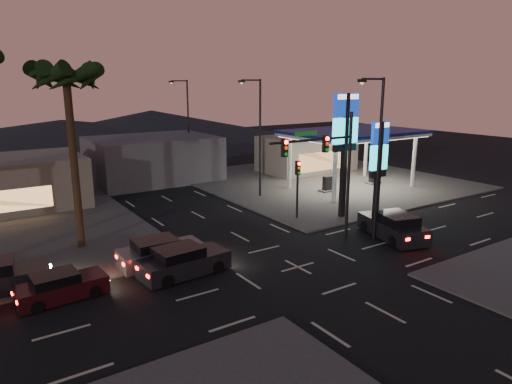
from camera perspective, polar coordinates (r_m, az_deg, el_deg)
ground at (r=25.02m, az=5.26°, el=-9.32°), size 140.00×140.00×0.00m
corner_lot_ne at (r=46.65m, az=8.31°, el=1.44°), size 24.00×24.00×0.12m
gas_station at (r=43.01m, az=12.10°, el=7.05°), size 12.20×8.20×5.47m
convenience_store at (r=51.31m, az=6.33°, el=4.79°), size 10.00×6.00×4.00m
pylon_sign_tall at (r=33.03m, az=11.09°, el=7.53°), size 2.20×0.35×9.00m
pylon_sign_short at (r=34.37m, az=15.12°, el=4.61°), size 1.60×0.35×7.00m
traffic_signal_mast at (r=27.41m, az=9.03°, el=3.97°), size 6.10×0.39×8.00m
pedestal_signal at (r=32.67m, az=5.24°, el=1.49°), size 0.32×0.39×4.30m
streetlight_near at (r=28.80m, az=14.89°, el=5.13°), size 2.14×0.25×10.00m
streetlight_mid at (r=38.59m, az=0.26°, el=7.59°), size 2.14×0.25×10.00m
streetlight_far at (r=50.77m, az=-8.68°, el=8.85°), size 2.14×0.25×10.00m
palm_a at (r=27.95m, az=-22.56°, el=11.97°), size 4.41×4.41×10.86m
building_far_mid at (r=47.50m, az=-12.75°, el=4.09°), size 12.00×9.00×4.40m
hill_right at (r=83.62m, az=-12.88°, el=8.21°), size 50.00×50.00×5.00m
hill_center at (r=79.60m, az=-23.05°, el=6.87°), size 60.00×60.00×4.00m
car_lane_a_front at (r=24.02m, az=-9.11°, el=-8.60°), size 4.85×2.30×1.54m
car_lane_a_mid at (r=23.06m, az=-23.27°, el=-10.83°), size 4.10×1.92×1.31m
car_lane_b_front at (r=25.51m, az=-11.91°, el=-7.42°), size 4.68×2.04×1.51m
suv_station at (r=30.38m, az=16.76°, el=-4.14°), size 3.35×5.39×1.68m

